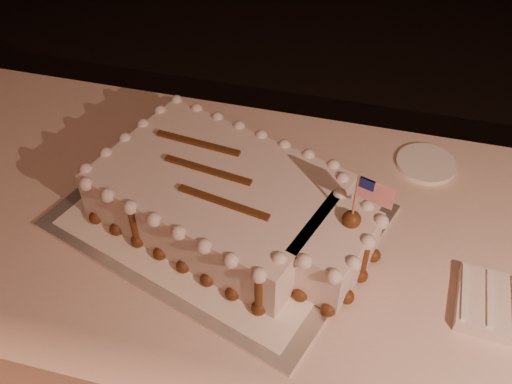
% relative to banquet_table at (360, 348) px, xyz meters
% --- Properties ---
extents(room_shell, '(6.10, 8.10, 2.90)m').
position_rel_banquet_table_xyz_m(room_shell, '(0.00, -0.60, 1.02)').
color(room_shell, black).
rests_on(room_shell, ground).
extents(banquet_table, '(2.40, 0.80, 0.75)m').
position_rel_banquet_table_xyz_m(banquet_table, '(0.00, 0.00, 0.00)').
color(banquet_table, beige).
rests_on(banquet_table, ground).
extents(cake_board, '(0.74, 0.64, 0.01)m').
position_rel_banquet_table_xyz_m(cake_board, '(-0.35, 0.01, 0.38)').
color(cake_board, silver).
rests_on(cake_board, banquet_table).
extents(doily, '(0.66, 0.58, 0.00)m').
position_rel_banquet_table_xyz_m(doily, '(-0.35, 0.01, 0.38)').
color(doily, white).
rests_on(doily, cake_board).
extents(sheet_cake, '(0.62, 0.46, 0.23)m').
position_rel_banquet_table_xyz_m(sheet_cake, '(-0.32, -0.00, 0.44)').
color(sheet_cake, silver).
rests_on(sheet_cake, doily).
extents(side_plate, '(0.14, 0.14, 0.01)m').
position_rel_banquet_table_xyz_m(side_plate, '(0.07, 0.28, 0.38)').
color(side_plate, white).
rests_on(side_plate, banquet_table).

